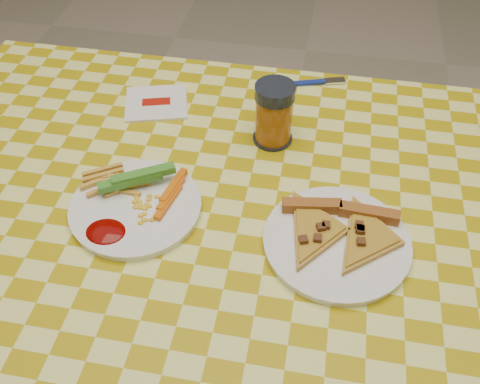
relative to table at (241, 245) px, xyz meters
name	(u,v)px	position (x,y,z in m)	size (l,w,h in m)	color
table	(241,245)	(0.00, 0.00, 0.00)	(1.28, 0.88, 0.76)	silver
plate_left	(136,208)	(-0.17, -0.02, 0.08)	(0.21, 0.21, 0.01)	white
plate_right	(336,243)	(0.16, -0.03, 0.08)	(0.22, 0.22, 0.01)	white
fries_veggies	(133,193)	(-0.18, 0.00, 0.10)	(0.19, 0.18, 0.04)	gold
pizza_slices	(340,230)	(0.16, -0.02, 0.09)	(0.21, 0.20, 0.02)	gold
drink_glass	(274,114)	(0.02, 0.20, 0.13)	(0.07, 0.07, 0.12)	black
napkin	(156,103)	(-0.22, 0.27, 0.08)	(0.15, 0.14, 0.01)	white
fork	(313,82)	(0.08, 0.39, 0.08)	(0.14, 0.06, 0.01)	navy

